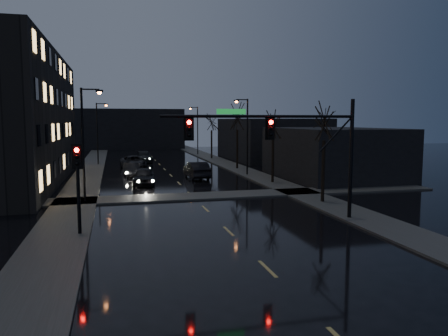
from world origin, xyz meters
TOP-DOWN VIEW (x-y plane):
  - ground at (0.00, 0.00)m, footprint 160.00×160.00m
  - sidewalk_left at (-8.50, 35.00)m, footprint 3.00×140.00m
  - sidewalk_right at (8.50, 35.00)m, footprint 3.00×140.00m
  - sidewalk_cross at (0.00, 18.50)m, footprint 40.00×3.00m
  - commercial_right_near at (15.50, 26.00)m, footprint 10.00×14.00m
  - commercial_right_far at (17.00, 48.00)m, footprint 12.00×18.00m
  - far_block at (-3.00, 78.00)m, footprint 22.00×10.00m
  - signal_mast at (3.85, 9.00)m, footprint 11.11×0.41m
  - signal_pole_left at (-7.50, 8.99)m, footprint 0.35×0.41m
  - tree_near at (8.40, 14.00)m, footprint 3.52×3.52m
  - tree_mid_a at (8.40, 24.00)m, footprint 3.30×3.30m
  - tree_mid_b at (8.40, 36.00)m, footprint 3.74×3.74m
  - tree_far at (8.40, 50.00)m, footprint 3.43×3.43m
  - streetlight_l_near at (-7.58, 18.00)m, footprint 1.53×0.28m
  - streetlight_l_far at (-7.58, 45.00)m, footprint 1.53×0.28m
  - streetlight_r_mid at (7.58, 30.00)m, footprint 1.53×0.28m
  - streetlight_r_far at (7.58, 58.00)m, footprint 1.53×0.28m
  - oncoming_car_a at (-3.20, 25.74)m, footprint 2.36×4.77m
  - oncoming_car_b at (-3.99, 32.19)m, footprint 1.86×4.33m
  - oncoming_car_c at (-3.54, 39.55)m, footprint 3.19×5.80m
  - oncoming_car_d at (-1.80, 47.28)m, footprint 2.31×5.19m
  - lead_car at (2.22, 29.03)m, footprint 2.00×5.15m

SIDE VIEW (x-z plane):
  - ground at x=0.00m, z-range 0.00..0.00m
  - sidewalk_left at x=-8.50m, z-range 0.00..0.12m
  - sidewalk_right at x=8.50m, z-range 0.00..0.12m
  - sidewalk_cross at x=0.00m, z-range 0.00..0.12m
  - oncoming_car_b at x=-3.99m, z-range 0.00..1.39m
  - oncoming_car_d at x=-1.80m, z-range 0.00..1.48m
  - oncoming_car_c at x=-3.54m, z-range 0.00..1.54m
  - oncoming_car_a at x=-3.20m, z-range 0.00..1.56m
  - lead_car at x=2.22m, z-range 0.00..1.67m
  - commercial_right_near at x=15.50m, z-range 0.00..5.00m
  - commercial_right_far at x=17.00m, z-range 0.00..6.00m
  - signal_pole_left at x=-7.50m, z-range 0.75..5.27m
  - far_block at x=-3.00m, z-range 0.00..8.00m
  - streetlight_l_near at x=-7.58m, z-range 0.77..8.77m
  - streetlight_l_far at x=-7.58m, z-range 0.77..8.77m
  - streetlight_r_mid at x=7.58m, z-range 0.77..8.77m
  - streetlight_r_far at x=7.58m, z-range 0.77..8.77m
  - signal_mast at x=3.85m, z-range 1.37..8.37m
  - tree_mid_a at x=8.40m, z-range 2.04..9.61m
  - tree_far at x=8.40m, z-range 2.12..10.00m
  - tree_near at x=8.40m, z-range 2.18..10.26m
  - tree_mid_b at x=8.40m, z-range 2.32..10.90m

